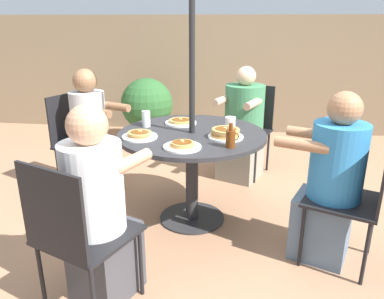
% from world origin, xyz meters
% --- Properties ---
extents(ground_plane, '(12.00, 12.00, 0.00)m').
position_xyz_m(ground_plane, '(0.00, 0.00, 0.00)').
color(ground_plane, '#9E7051').
extents(back_fence, '(10.00, 0.06, 1.62)m').
position_xyz_m(back_fence, '(0.00, 2.67, 0.81)').
color(back_fence, '#7A664C').
rests_on(back_fence, ground).
extents(patio_table, '(1.14, 1.14, 0.74)m').
position_xyz_m(patio_table, '(0.00, 0.00, 0.61)').
color(patio_table, '#28282B').
rests_on(patio_table, ground).
extents(umbrella_pole, '(0.04, 0.04, 2.28)m').
position_xyz_m(umbrella_pole, '(0.00, 0.00, 1.14)').
color(umbrella_pole, black).
rests_on(umbrella_pole, ground).
extents(patio_chair_north, '(0.59, 0.59, 0.91)m').
position_xyz_m(patio_chair_north, '(1.12, -0.47, 0.52)').
color(patio_chair_north, black).
rests_on(patio_chair_north, ground).
extents(diner_north, '(0.59, 0.50, 1.15)m').
position_xyz_m(diner_north, '(0.96, -0.40, 0.53)').
color(diner_north, slate).
rests_on(diner_north, ground).
extents(patio_chair_east, '(0.59, 0.59, 0.91)m').
position_xyz_m(patio_chair_east, '(0.47, 1.12, 0.52)').
color(patio_chair_east, black).
rests_on(patio_chair_east, ground).
extents(diner_east, '(0.54, 0.61, 1.13)m').
position_xyz_m(diner_east, '(0.40, 0.95, 0.51)').
color(diner_east, gray).
rests_on(diner_east, ground).
extents(patio_chair_south, '(0.59, 0.59, 0.91)m').
position_xyz_m(patio_chair_south, '(-1.13, 0.46, 0.52)').
color(patio_chair_south, black).
rests_on(patio_chair_south, ground).
extents(diner_south, '(0.56, 0.46, 1.16)m').
position_xyz_m(diner_south, '(-0.96, 0.39, 0.54)').
color(diner_south, beige).
rests_on(diner_south, ground).
extents(patio_chair_west, '(0.59, 0.59, 0.91)m').
position_xyz_m(patio_chair_west, '(-0.47, -1.12, 0.52)').
color(patio_chair_west, black).
rests_on(patio_chair_west, ground).
extents(diner_west, '(0.47, 0.53, 1.16)m').
position_xyz_m(diner_west, '(-0.40, -0.96, 0.54)').
color(diner_west, '#3D3D42').
rests_on(diner_west, ground).
extents(pancake_plate_a, '(0.26, 0.26, 0.05)m').
position_xyz_m(pancake_plate_a, '(-0.12, 0.24, 0.76)').
color(pancake_plate_a, white).
rests_on(pancake_plate_a, patio_table).
extents(pancake_plate_b, '(0.26, 0.26, 0.08)m').
position_xyz_m(pancake_plate_b, '(0.26, -0.10, 0.77)').
color(pancake_plate_b, white).
rests_on(pancake_plate_b, patio_table).
extents(pancake_plate_c, '(0.26, 0.26, 0.05)m').
position_xyz_m(pancake_plate_c, '(-0.02, -0.37, 0.76)').
color(pancake_plate_c, white).
rests_on(pancake_plate_c, patio_table).
extents(pancake_plate_d, '(0.26, 0.26, 0.05)m').
position_xyz_m(pancake_plate_d, '(-0.36, -0.18, 0.76)').
color(pancake_plate_d, white).
rests_on(pancake_plate_d, patio_table).
extents(syrup_bottle, '(0.09, 0.06, 0.17)m').
position_xyz_m(syrup_bottle, '(0.30, -0.32, 0.81)').
color(syrup_bottle, '#602D0F').
rests_on(syrup_bottle, patio_table).
extents(coffee_cup, '(0.08, 0.08, 0.11)m').
position_xyz_m(coffee_cup, '(0.29, 0.08, 0.79)').
color(coffee_cup, white).
rests_on(coffee_cup, patio_table).
extents(drinking_glass_a, '(0.07, 0.07, 0.13)m').
position_xyz_m(drinking_glass_a, '(-0.39, 0.13, 0.80)').
color(drinking_glass_a, silver).
rests_on(drinking_glass_a, patio_table).
extents(potted_shrub, '(0.67, 0.67, 0.85)m').
position_xyz_m(potted_shrub, '(-0.84, 1.97, 0.49)').
color(potted_shrub, '#3D3D3F').
rests_on(potted_shrub, ground).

